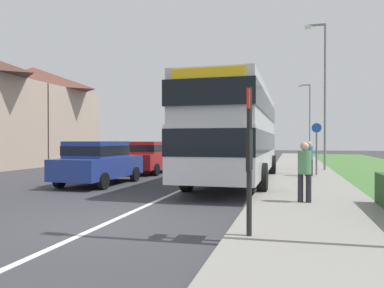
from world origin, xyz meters
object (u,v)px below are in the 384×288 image
(parked_car_dark_green, at_px, (198,150))
(parked_car_grey, at_px, (177,153))
(double_decker_bus, at_px, (237,130))
(pedestrian_at_stop, at_px, (305,169))
(parked_car_red, at_px, (149,156))
(cycle_route_sign, at_px, (317,147))
(street_lamp_mid, at_px, (323,88))
(street_lamp_far, at_px, (309,116))
(parked_car_blue, at_px, (99,161))
(pedestrian_walking_away, at_px, (309,157))
(bus_stop_sign, at_px, (249,151))

(parked_car_dark_green, bearing_deg, parked_car_grey, -90.07)
(double_decker_bus, height_order, pedestrian_at_stop, double_decker_bus)
(parked_car_red, height_order, cycle_route_sign, cycle_route_sign)
(cycle_route_sign, xyz_separation_m, street_lamp_mid, (0.53, 3.22, 3.16))
(parked_car_grey, height_order, street_lamp_far, street_lamp_far)
(street_lamp_far, bearing_deg, street_lamp_mid, -89.84)
(parked_car_dark_green, height_order, pedestrian_at_stop, parked_car_dark_green)
(parked_car_dark_green, distance_m, cycle_route_sign, 13.80)
(parked_car_blue, xyz_separation_m, parked_car_dark_green, (-0.10, 16.12, 0.00))
(pedestrian_at_stop, distance_m, street_lamp_mid, 12.00)
(street_lamp_mid, bearing_deg, parked_car_grey, 166.76)
(parked_car_blue, relative_size, parked_car_grey, 0.95)
(double_decker_bus, bearing_deg, cycle_route_sign, 44.51)
(parked_car_red, xyz_separation_m, street_lamp_far, (8.77, 19.95, 3.23))
(pedestrian_at_stop, bearing_deg, parked_car_dark_green, 111.82)
(cycle_route_sign, height_order, street_lamp_mid, street_lamp_mid)
(parked_car_blue, distance_m, street_lamp_mid, 12.75)
(parked_car_blue, height_order, street_lamp_mid, street_lamp_mid)
(parked_car_blue, height_order, cycle_route_sign, cycle_route_sign)
(parked_car_red, bearing_deg, parked_car_blue, -90.38)
(parked_car_blue, height_order, parked_car_grey, parked_car_blue)
(double_decker_bus, distance_m, cycle_route_sign, 4.63)
(pedestrian_at_stop, xyz_separation_m, street_lamp_mid, (1.32, 11.37, 3.61))
(pedestrian_walking_away, bearing_deg, street_lamp_far, 87.64)
(parked_car_grey, bearing_deg, cycle_route_sign, -32.27)
(parked_car_grey, relative_size, cycle_route_sign, 1.82)
(double_decker_bus, bearing_deg, pedestrian_walking_away, 40.20)
(double_decker_bus, bearing_deg, street_lamp_far, 80.80)
(double_decker_bus, relative_size, cycle_route_sign, 4.29)
(double_decker_bus, xyz_separation_m, parked_car_red, (-5.03, 3.14, -1.23))
(double_decker_bus, xyz_separation_m, cycle_route_sign, (3.26, 3.20, -0.71))
(double_decker_bus, bearing_deg, pedestrian_at_stop, -63.50)
(street_lamp_far, bearing_deg, pedestrian_walking_away, -92.36)
(double_decker_bus, distance_m, pedestrian_at_stop, 5.65)
(parked_car_red, relative_size, cycle_route_sign, 1.64)
(double_decker_bus, bearing_deg, parked_car_dark_green, 110.10)
(parked_car_blue, relative_size, pedestrian_at_stop, 2.60)
(double_decker_bus, height_order, parked_car_grey, double_decker_bus)
(street_lamp_far, bearing_deg, parked_car_grey, -121.47)
(parked_car_grey, relative_size, pedestrian_walking_away, 2.74)
(street_lamp_mid, bearing_deg, street_lamp_far, 90.16)
(pedestrian_walking_away, distance_m, bus_stop_sign, 11.22)
(pedestrian_walking_away, bearing_deg, cycle_route_sign, 64.10)
(pedestrian_at_stop, xyz_separation_m, street_lamp_far, (1.27, 28.03, 3.16))
(parked_car_red, xyz_separation_m, pedestrian_walking_away, (7.92, -0.70, 0.07))
(parked_car_blue, bearing_deg, cycle_route_sign, 32.00)
(street_lamp_mid, xyz_separation_m, street_lamp_far, (-0.05, 16.67, -0.45))
(parked_car_grey, xyz_separation_m, pedestrian_at_stop, (7.64, -13.47, 0.09))
(bus_stop_sign, distance_m, street_lamp_mid, 15.58)
(parked_car_dark_green, bearing_deg, pedestrian_at_stop, -68.18)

